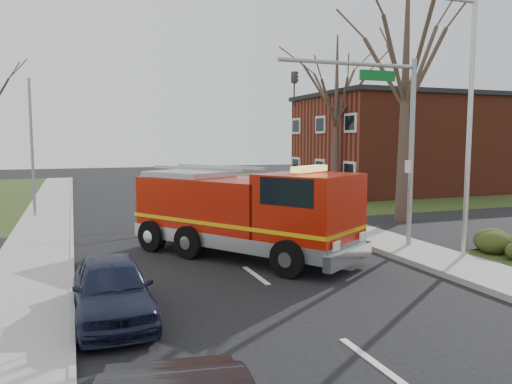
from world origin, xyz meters
name	(u,v)px	position (x,y,z in m)	size (l,w,h in m)	color
ground	(256,276)	(0.00, 0.00, 0.00)	(120.00, 120.00, 0.00)	black
sidewalk_right	(429,256)	(6.20, 0.00, 0.07)	(2.40, 80.00, 0.15)	gray
sidewalk_left	(23,296)	(-6.20, 0.00, 0.07)	(2.40, 80.00, 0.15)	gray
brick_building	(410,144)	(19.00, 18.00, 3.66)	(15.40, 10.40, 7.25)	maroon
health_center_sign	(348,191)	(10.50, 12.50, 0.88)	(0.12, 2.00, 1.40)	#4D1411
bare_tree_near	(406,64)	(9.50, 6.00, 7.41)	(6.00, 6.00, 12.00)	#402F26
bare_tree_far	(337,100)	(11.00, 15.00, 6.49)	(5.25, 5.25, 10.50)	#402F26
traffic_signal_mast	(382,118)	(5.21, 1.50, 4.71)	(5.29, 0.18, 6.80)	gray
streetlight_pole	(468,121)	(7.14, -0.50, 4.55)	(1.48, 0.16, 8.40)	#B7BABF
utility_pole_far	(32,149)	(-6.80, 14.00, 3.50)	(0.14, 0.14, 7.00)	gray
fire_engine	(245,215)	(0.49, 2.36, 1.44)	(6.56, 8.04, 3.17)	#AA1707
parked_car_maroon	(112,288)	(-4.20, -2.23, 0.70)	(1.65, 4.11, 1.40)	#171C33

